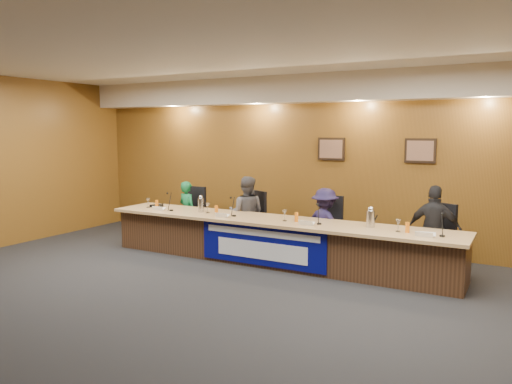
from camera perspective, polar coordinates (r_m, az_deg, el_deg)
floor at (r=6.45m, az=-8.01°, el=-12.91°), size 10.00×10.00×0.00m
ceiling at (r=6.15m, az=-8.55°, el=16.39°), size 10.00×8.00×0.04m
wall_back at (r=9.58m, az=6.40°, el=3.47°), size 10.00×0.04×3.20m
soffit at (r=9.36m, az=5.91°, el=11.66°), size 10.00×0.50×0.50m
dais_body at (r=8.31m, az=2.00°, el=-5.76°), size 6.00×0.80×0.70m
dais_top at (r=8.19m, az=1.85°, el=-3.27°), size 6.10×0.95×0.05m
banner at (r=7.95m, az=0.63°, el=-6.14°), size 2.20×0.02×0.65m
banner_text_upper at (r=7.89m, az=0.59°, el=-4.74°), size 2.00×0.01×0.10m
banner_text_lower at (r=7.96m, az=0.58°, el=-6.72°), size 1.60×0.01×0.28m
wall_photo_left at (r=9.39m, az=8.61°, el=4.89°), size 0.52×0.04×0.42m
wall_photo_right at (r=8.96m, az=18.27°, el=4.51°), size 0.52×0.04×0.42m
panelist_a at (r=9.88m, az=-7.85°, el=-2.26°), size 0.51×0.41×1.21m
panelist_b at (r=9.13m, az=-1.10°, el=-2.46°), size 0.79×0.70×1.36m
panelist_c at (r=8.49m, az=7.88°, el=-3.71°), size 0.90×0.68×1.23m
panelist_d at (r=8.03m, az=19.72°, el=-4.17°), size 0.81×0.35×1.38m
office_chair_a at (r=9.98m, az=-7.49°, el=-2.88°), size 0.50×0.50×0.08m
office_chair_b at (r=9.25m, az=-0.79°, el=-3.61°), size 0.63×0.63×0.08m
office_chair_c at (r=8.61m, az=8.11°, el=-4.49°), size 0.50×0.50×0.08m
office_chair_d at (r=8.17m, az=19.77°, el=-5.48°), size 0.63×0.63×0.08m
nameplate_a at (r=9.23m, az=-11.17°, el=-1.79°), size 0.24×0.08×0.10m
microphone_a at (r=9.14m, az=-9.66°, el=-2.06°), size 0.07×0.07×0.02m
juice_glass_a at (r=9.51m, az=-11.27°, el=-1.35°), size 0.06×0.06×0.15m
water_glass_a at (r=9.56m, az=-12.23°, el=-1.23°), size 0.08×0.08×0.18m
nameplate_b at (r=8.36m, az=-4.01°, el=-2.59°), size 0.24×0.08×0.10m
microphone_b at (r=8.45m, az=-2.52°, el=-2.72°), size 0.07×0.07×0.02m
juice_glass_b at (r=8.69m, az=-4.55°, el=-2.03°), size 0.06×0.06×0.15m
water_glass_b at (r=8.79m, az=-5.53°, el=-1.83°), size 0.08×0.08×0.18m
nameplate_c at (r=7.68m, az=5.70°, el=-3.48°), size 0.24×0.08×0.10m
microphone_c at (r=7.78m, az=7.23°, el=-3.62°), size 0.07×0.07×0.02m
juice_glass_c at (r=7.96m, az=4.64°, el=-2.87°), size 0.06×0.06×0.15m
water_glass_c at (r=8.00m, az=3.29°, el=-2.70°), size 0.08×0.08×0.18m
nameplate_d at (r=7.18m, az=18.66°, el=-4.56°), size 0.24×0.08×0.10m
microphone_d at (r=7.31m, az=20.51°, el=-4.72°), size 0.07×0.07×0.02m
juice_glass_d at (r=7.41m, az=16.92°, el=-3.90°), size 0.06×0.06×0.15m
water_glass_d at (r=7.44m, az=15.93°, el=-3.71°), size 0.08×0.08×0.18m
carafe_left at (r=8.90m, az=-6.30°, el=-1.51°), size 0.11×0.11×0.25m
carafe_right at (r=7.67m, az=12.97°, el=-3.03°), size 0.13×0.13×0.25m
speakerphone at (r=9.60m, az=-11.14°, el=-1.57°), size 0.32×0.32×0.05m
paper_stack at (r=7.40m, az=19.00°, el=-4.56°), size 0.26×0.33×0.01m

